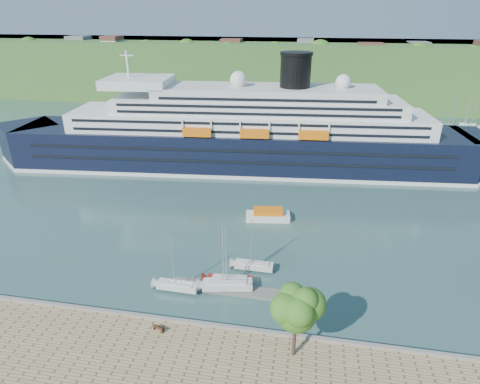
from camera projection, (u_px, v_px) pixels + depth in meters
name	position (u px, v px, depth m)	size (l,w,h in m)	color
ground	(180.00, 326.00, 50.23)	(400.00, 400.00, 0.00)	#2B4C4B
far_hillside	(281.00, 70.00, 175.10)	(400.00, 50.00, 24.00)	#345F26
quay_coping	(179.00, 320.00, 49.57)	(220.00, 0.50, 0.30)	slate
cruise_ship	(239.00, 112.00, 95.63)	(123.41, 17.97, 27.71)	black
park_bench	(159.00, 327.00, 47.99)	(1.53, 0.63, 0.98)	#4A2515
promenade_tree	(296.00, 320.00, 42.82)	(5.99, 5.99, 9.92)	#306B1C
floating_pontoon	(236.00, 290.00, 56.37)	(18.70, 2.29, 0.42)	slate
sailboat_white_near	(176.00, 266.00, 54.87)	(6.47, 1.80, 8.35)	silver
sailboat_red	(229.00, 259.00, 55.60)	(7.13, 1.98, 9.21)	maroon
sailboat_white_far	(254.00, 247.00, 59.33)	(6.45, 1.79, 8.33)	silver
tender_launch	(268.00, 214.00, 75.23)	(8.27, 2.83, 2.29)	orange
sailboat_extra	(227.00, 261.00, 54.59)	(7.70, 2.14, 9.94)	silver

